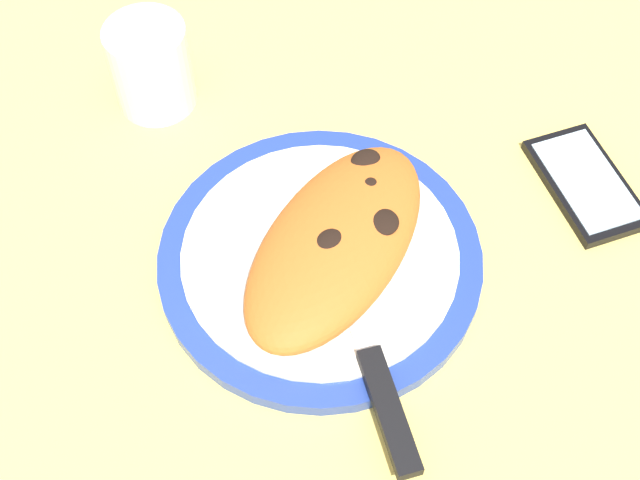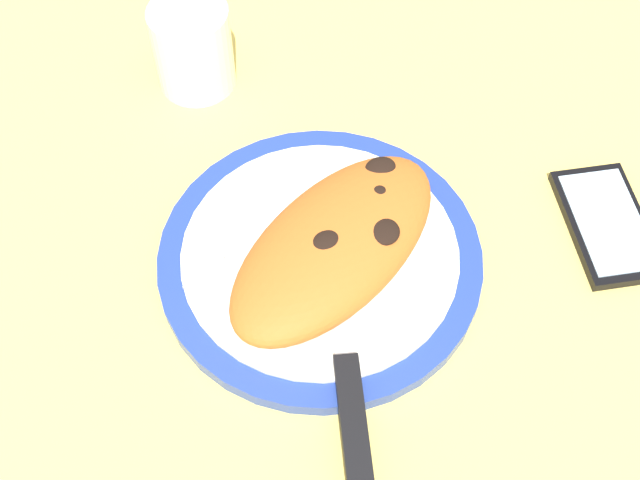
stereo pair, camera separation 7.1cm
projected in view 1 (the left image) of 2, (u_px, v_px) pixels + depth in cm
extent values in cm
cube|color=#EACC60|center=(320.00, 273.00, 75.63)|extent=(150.00, 150.00, 3.00)
cylinder|color=#233D99|center=(320.00, 259.00, 73.72)|extent=(28.47, 28.47, 1.57)
cylinder|color=white|center=(320.00, 254.00, 72.94)|extent=(24.29, 24.29, 0.30)
ellipsoid|color=#C16023|center=(337.00, 240.00, 70.82)|extent=(24.25, 14.20, 4.51)
ellipsoid|color=black|center=(382.00, 222.00, 69.91)|extent=(3.74, 3.72, 1.00)
ellipsoid|color=black|center=(330.00, 240.00, 68.54)|extent=(3.54, 3.21, 1.01)
ellipsoid|color=black|center=(366.00, 160.00, 73.95)|extent=(3.62, 3.49, 0.98)
ellipsoid|color=black|center=(369.00, 185.00, 71.95)|extent=(2.15, 2.03, 0.61)
cube|color=silver|center=(248.00, 213.00, 74.93)|extent=(13.35, 1.86, 0.40)
cube|color=silver|center=(212.00, 293.00, 70.38)|extent=(4.15, 2.48, 0.40)
cube|color=silver|center=(344.00, 283.00, 70.89)|extent=(11.72, 9.56, 0.40)
cube|color=black|center=(389.00, 411.00, 64.17)|extent=(9.53, 8.00, 1.20)
cube|color=black|center=(585.00, 184.00, 78.69)|extent=(14.02, 13.54, 1.00)
cube|color=silver|center=(587.00, 180.00, 78.20)|extent=(12.20, 11.76, 0.16)
cylinder|color=silver|center=(151.00, 67.00, 81.49)|extent=(7.86, 7.86, 9.13)
cylinder|color=silver|center=(156.00, 86.00, 83.68)|extent=(7.23, 7.23, 3.48)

